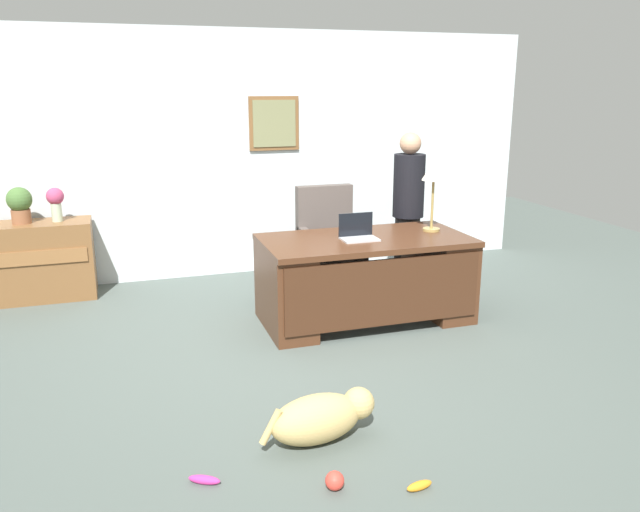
% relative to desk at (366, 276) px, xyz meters
% --- Properties ---
extents(ground_plane, '(12.00, 12.00, 0.00)m').
position_rel_desk_xyz_m(ground_plane, '(-0.78, -0.64, -0.43)').
color(ground_plane, '#4C5651').
extents(back_wall, '(7.00, 0.16, 2.70)m').
position_rel_desk_xyz_m(back_wall, '(-0.77, 1.96, 0.93)').
color(back_wall, silver).
rests_on(back_wall, ground_plane).
extents(desk, '(1.87, 0.96, 0.78)m').
position_rel_desk_xyz_m(desk, '(0.00, 0.00, 0.00)').
color(desk, '#4C2B19').
rests_on(desk, ground_plane).
extents(credenza, '(1.30, 0.50, 0.79)m').
position_rel_desk_xyz_m(credenza, '(-3.02, 1.61, -0.03)').
color(credenza, brown).
rests_on(credenza, ground_plane).
extents(armchair, '(0.60, 0.59, 1.10)m').
position_rel_desk_xyz_m(armchair, '(-0.03, 0.96, 0.06)').
color(armchair, '#564C47').
rests_on(armchair, ground_plane).
extents(person_standing, '(0.32, 0.32, 1.65)m').
position_rel_desk_xyz_m(person_standing, '(0.76, 0.74, 0.42)').
color(person_standing, '#262323').
rests_on(person_standing, ground_plane).
extents(dog_lying, '(0.76, 0.37, 0.30)m').
position_rel_desk_xyz_m(dog_lying, '(-1.02, -1.82, -0.27)').
color(dog_lying, tan).
rests_on(dog_lying, ground_plane).
extents(laptop, '(0.32, 0.22, 0.23)m').
position_rel_desk_xyz_m(laptop, '(-0.08, 0.01, 0.41)').
color(laptop, '#B2B5BA').
rests_on(laptop, desk).
extents(desk_lamp, '(0.22, 0.22, 0.66)m').
position_rel_desk_xyz_m(desk_lamp, '(0.69, 0.10, 0.88)').
color(desk_lamp, '#9E8447').
rests_on(desk_lamp, desk).
extents(vase_with_flowers, '(0.17, 0.17, 0.34)m').
position_rel_desk_xyz_m(vase_with_flowers, '(-2.68, 1.61, 0.57)').
color(vase_with_flowers, '#B1C3A5').
rests_on(vase_with_flowers, credenza).
extents(potted_plant, '(0.24, 0.24, 0.36)m').
position_rel_desk_xyz_m(potted_plant, '(-3.01, 1.61, 0.56)').
color(potted_plant, brown).
rests_on(potted_plant, credenza).
extents(dog_toy_ball, '(0.10, 0.10, 0.10)m').
position_rel_desk_xyz_m(dog_toy_ball, '(-1.11, -2.31, -0.37)').
color(dog_toy_ball, '#E53F33').
rests_on(dog_toy_ball, ground_plane).
extents(dog_toy_bone, '(0.18, 0.13, 0.05)m').
position_rel_desk_xyz_m(dog_toy_bone, '(-1.77, -2.05, -0.40)').
color(dog_toy_bone, '#D8338C').
rests_on(dog_toy_bone, ground_plane).
extents(dog_toy_plush, '(0.16, 0.07, 0.05)m').
position_rel_desk_xyz_m(dog_toy_plush, '(-0.68, -2.46, -0.40)').
color(dog_toy_plush, orange).
rests_on(dog_toy_plush, ground_plane).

